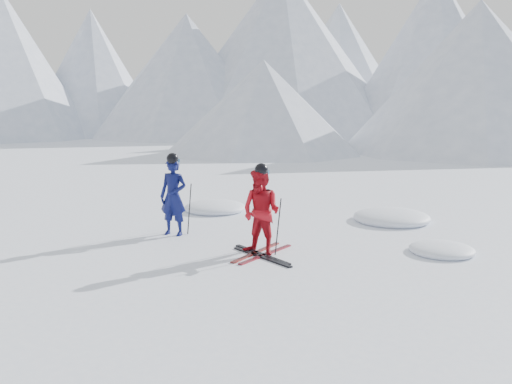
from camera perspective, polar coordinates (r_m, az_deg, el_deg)
The scene contains 12 objects.
ground at distance 10.34m, azimuth 5.85°, elevation -7.28°, with size 160.00×160.00×0.00m, color white.
skier_blue at distance 12.29m, azimuth -8.70°, elevation -0.49°, with size 0.64×0.42×1.75m, color #0B1147.
skier_red at distance 10.58m, azimuth 0.55°, elevation -2.11°, with size 0.83×0.64×1.70m, color #AD0D18.
pole_blue_left at distance 12.65m, azimuth -9.15°, elevation -1.56°, with size 0.02×0.02×1.17m, color black.
pole_blue_right at distance 12.34m, azimuth -7.02°, elevation -1.79°, with size 0.02×0.02×1.17m, color black.
pole_red_left at distance 11.01m, azimuth 0.04°, elevation -3.17°, with size 0.02×0.02×1.13m, color black.
pole_red_right at distance 10.59m, azimuth 2.34°, elevation -3.67°, with size 0.02×0.02×1.13m, color black.
ski_worn_left at distance 10.84m, azimuth 0.02°, elevation -6.36°, with size 0.09×1.70×0.03m, color black.
ski_worn_right at distance 10.71m, azimuth 1.07°, elevation -6.57°, with size 0.09×1.70×0.03m, color black.
ski_loose_a at distance 10.70m, azimuth 0.62°, elevation -6.58°, with size 0.09×1.70×0.03m, color black.
ski_loose_b at distance 10.53m, azimuth 0.58°, elevation -6.85°, with size 0.09×1.70×0.03m, color black.
snow_lumps at distance 13.89m, azimuth 7.67°, elevation -3.01°, with size 7.96×3.81×0.42m.
Camera 1 is at (5.01, -8.56, 2.94)m, focal length 38.00 mm.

